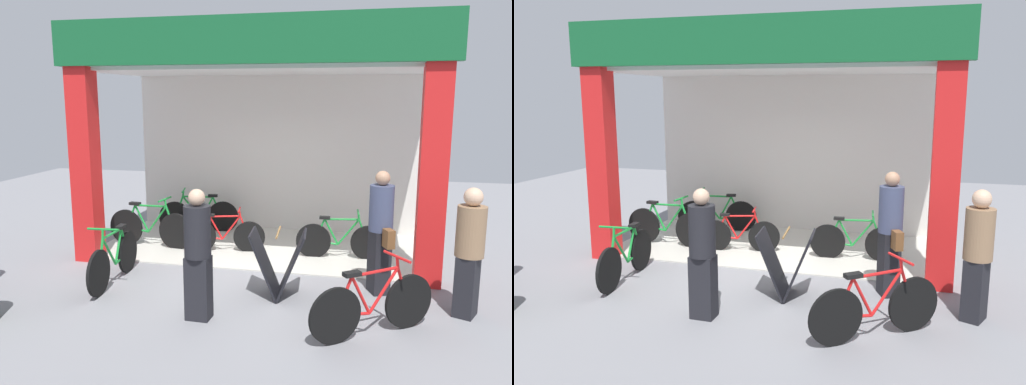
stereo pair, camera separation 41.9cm
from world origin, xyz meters
The scene contains 12 objects.
ground_plane centered at (0.00, 0.00, 0.00)m, with size 19.77×19.77×0.00m, color gray.
shop_facade centered at (0.00, 1.48, 2.11)m, with size 6.08×3.05×3.90m.
bicycle_inside_0 centered at (-2.05, 0.90, 0.37)m, with size 1.70×0.47×0.94m.
bicycle_inside_1 centered at (-0.62, 0.89, 0.32)m, with size 1.42×0.39×0.79m.
bicycle_inside_2 centered at (1.42, 0.96, 0.34)m, with size 1.52×0.42×0.84m.
bicycle_inside_3 centered at (-1.52, 2.10, 0.36)m, with size 1.58×0.49×0.89m.
bicycle_parked_0 centered at (-1.79, -0.96, 0.37)m, with size 0.46×1.68×0.92m.
bicycle_parked_1 centered at (1.97, -1.88, 0.37)m, with size 1.39×1.06×0.94m.
sandwich_board_sign centered at (0.68, -0.92, 0.47)m, with size 0.82×0.67×0.94m.
pedestrian_0 centered at (2.05, -0.48, 0.90)m, with size 0.44×0.58×1.75m.
pedestrian_2 centered at (3.12, -1.03, 0.86)m, with size 0.46×0.46×1.66m.
pedestrian_3 centered at (-0.15, -1.87, 0.85)m, with size 0.34×0.34×1.66m.
Camera 1 is at (1.92, -7.68, 2.77)m, focal length 36.33 mm.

